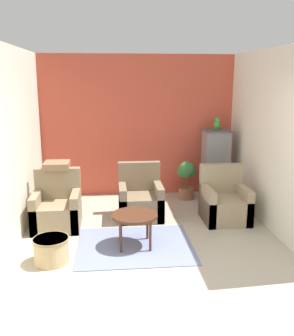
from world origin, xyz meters
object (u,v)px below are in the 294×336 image
object	(u,v)px
birdcage	(215,164)
wicker_basket	(51,249)
armchair_right	(224,203)
potted_plant	(186,177)
parrot	(217,124)
coffee_table	(135,217)
armchair_middle	(140,200)
armchair_left	(57,209)

from	to	relation	value
birdcage	wicker_basket	bearing A→B (deg)	-139.18
armchair_right	potted_plant	size ratio (longest dim) A/B	1.21
potted_plant	parrot	bearing A→B (deg)	0.50
coffee_table	birdcage	bearing A→B (deg)	50.07
armchair_middle	birdcage	distance (m)	1.82
birdcage	parrot	distance (m)	0.78
armchair_middle	potted_plant	size ratio (longest dim) A/B	1.21
coffee_table	wicker_basket	distance (m)	1.18
birdcage	armchair_left	bearing A→B (deg)	-157.19
armchair_left	wicker_basket	xyz separation A→B (m)	(0.08, -1.21, -0.11)
armchair_right	potted_plant	bearing A→B (deg)	108.63
armchair_middle	armchair_right	bearing A→B (deg)	-12.16
armchair_right	armchair_middle	bearing A→B (deg)	167.84
armchair_left	wicker_basket	world-z (taller)	armchair_left
armchair_right	potted_plant	distance (m)	1.26
armchair_middle	armchair_left	bearing A→B (deg)	-166.68
armchair_left	potted_plant	distance (m)	2.62
birdcage	wicker_basket	size ratio (longest dim) A/B	2.93
armchair_left	parrot	distance (m)	3.34
armchair_left	parrot	size ratio (longest dim) A/B	3.66
armchair_left	coffee_table	bearing A→B (deg)	-35.22
coffee_table	armchair_right	world-z (taller)	armchair_right
armchair_middle	parrot	world-z (taller)	parrot
armchair_right	armchair_left	bearing A→B (deg)	-179.51
armchair_right	parrot	xyz separation A→B (m)	(0.16, 1.19, 1.17)
birdcage	potted_plant	world-z (taller)	birdcage
potted_plant	wicker_basket	xyz separation A→B (m)	(-2.24, -2.42, -0.26)
wicker_basket	coffee_table	bearing A→B (deg)	19.09
armchair_middle	potted_plant	world-z (taller)	armchair_middle
armchair_middle	wicker_basket	size ratio (longest dim) A/B	1.96
armchair_left	armchair_middle	bearing A→B (deg)	13.32
birdcage	parrot	bearing A→B (deg)	90.00
coffee_table	parrot	bearing A→B (deg)	50.10
armchair_right	coffee_table	bearing A→B (deg)	-151.16
armchair_right	wicker_basket	size ratio (longest dim) A/B	1.96
armchair_left	parrot	xyz separation A→B (m)	(2.88, 1.21, 1.17)
armchair_right	wicker_basket	xyz separation A→B (m)	(-2.64, -1.23, -0.11)
birdcage	potted_plant	size ratio (longest dim) A/B	1.80
armchair_right	wicker_basket	distance (m)	2.91
potted_plant	wicker_basket	distance (m)	3.31
potted_plant	birdcage	bearing A→B (deg)	0.29
wicker_basket	potted_plant	bearing A→B (deg)	47.16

